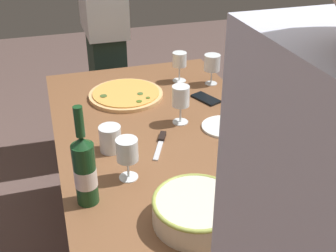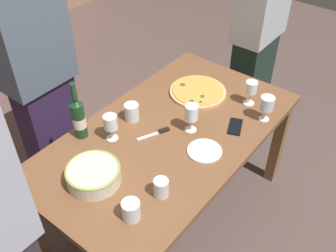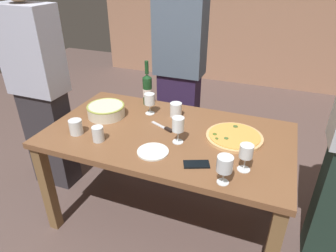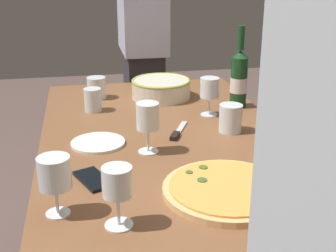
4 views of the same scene
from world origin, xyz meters
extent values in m
plane|color=brown|center=(0.00, 0.00, 0.00)|extent=(8.00, 8.00, 0.00)
cube|color=brown|center=(0.00, 0.00, 0.73)|extent=(1.60, 0.90, 0.04)
cube|color=brown|center=(-0.74, -0.40, 0.35)|extent=(0.07, 0.07, 0.71)
cube|color=brown|center=(-0.74, 0.40, 0.35)|extent=(0.07, 0.07, 0.71)
cube|color=brown|center=(0.74, 0.40, 0.35)|extent=(0.07, 0.07, 0.71)
cube|color=#A9795E|center=(0.00, 3.20, 1.25)|extent=(4.65, 0.16, 2.49)
cylinder|color=#E4B071|center=(0.42, 0.09, 0.76)|extent=(0.36, 0.36, 0.02)
cylinder|color=#E8A448|center=(0.42, 0.09, 0.77)|extent=(0.33, 0.33, 0.01)
cylinder|color=#4B6922|center=(0.30, 0.05, 0.78)|extent=(0.03, 0.03, 0.00)
cylinder|color=#4A6323|center=(0.33, 0.00, 0.78)|extent=(0.02, 0.02, 0.00)
cylinder|color=#435E2B|center=(0.41, 0.20, 0.78)|extent=(0.03, 0.03, 0.00)
cylinder|color=#44652F|center=(0.38, 0.02, 0.78)|extent=(0.03, 0.03, 0.00)
cylinder|color=silver|center=(-0.51, 0.07, 0.79)|extent=(0.27, 0.27, 0.08)
torus|color=#A3B24D|center=(-0.51, 0.07, 0.83)|extent=(0.27, 0.27, 0.01)
cylinder|color=#17401E|center=(-0.31, 0.37, 0.86)|extent=(0.07, 0.07, 0.22)
cone|color=#17401E|center=(-0.31, 0.37, 0.98)|extent=(0.07, 0.07, 0.03)
cylinder|color=#17401E|center=(-0.31, 0.37, 1.05)|extent=(0.03, 0.03, 0.10)
cylinder|color=silver|center=(-0.31, 0.37, 0.85)|extent=(0.07, 0.07, 0.06)
cylinder|color=white|center=(-0.23, 0.22, 0.75)|extent=(0.07, 0.07, 0.00)
cylinder|color=white|center=(-0.23, 0.22, 0.79)|extent=(0.01, 0.01, 0.07)
cylinder|color=white|center=(-0.23, 0.22, 0.87)|extent=(0.08, 0.08, 0.08)
cylinder|color=maroon|center=(-0.23, 0.22, 0.85)|extent=(0.07, 0.07, 0.04)
cylinder|color=white|center=(0.53, -0.22, 0.75)|extent=(0.07, 0.07, 0.00)
cylinder|color=white|center=(0.53, -0.22, 0.79)|extent=(0.01, 0.01, 0.08)
cylinder|color=white|center=(0.53, -0.22, 0.87)|extent=(0.07, 0.07, 0.07)
cylinder|color=white|center=(0.44, -0.37, 0.75)|extent=(0.06, 0.06, 0.00)
cylinder|color=white|center=(0.44, -0.37, 0.79)|extent=(0.01, 0.01, 0.07)
cylinder|color=white|center=(0.44, -0.37, 0.87)|extent=(0.08, 0.08, 0.08)
cylinder|color=white|center=(0.10, -0.09, 0.75)|extent=(0.07, 0.07, 0.00)
cylinder|color=white|center=(0.10, -0.09, 0.79)|extent=(0.01, 0.01, 0.08)
cylinder|color=white|center=(0.10, -0.09, 0.88)|extent=(0.08, 0.08, 0.09)
cylinder|color=white|center=(-0.37, -0.25, 0.80)|extent=(0.07, 0.07, 0.10)
cylinder|color=white|center=(-0.03, 0.24, 0.80)|extent=(0.09, 0.09, 0.10)
cylinder|color=white|center=(-0.56, -0.23, 0.80)|extent=(0.09, 0.09, 0.10)
cylinder|color=white|center=(0.00, -0.25, 0.76)|extent=(0.19, 0.19, 0.01)
cube|color=black|center=(0.28, -0.28, 0.76)|extent=(0.16, 0.12, 0.01)
cube|color=silver|center=(-0.09, 0.07, 0.75)|extent=(0.14, 0.08, 0.01)
cube|color=black|center=(-0.01, 0.03, 0.76)|extent=(0.07, 0.05, 0.02)
cube|color=#333035|center=(-1.09, 0.06, 0.43)|extent=(0.35, 0.20, 0.85)
cube|color=silver|center=(-1.09, 0.06, 1.18)|extent=(0.42, 0.24, 0.64)
cube|color=#2D1D3F|center=(-0.21, 0.83, 0.43)|extent=(0.36, 0.20, 0.86)
cube|color=slate|center=(-0.21, 0.83, 1.19)|extent=(0.42, 0.24, 0.65)
camera|label=1|loc=(-1.42, 0.43, 1.65)|focal=45.05mm
camera|label=2|loc=(-1.30, -1.02, 2.20)|focal=41.59mm
camera|label=3|loc=(0.61, -1.58, 1.74)|focal=31.69mm
camera|label=4|loc=(1.49, -0.29, 1.37)|focal=48.92mm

